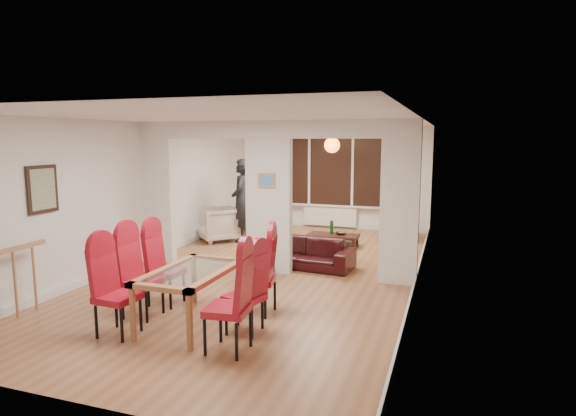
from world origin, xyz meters
The scene contains 24 objects.
floor centered at (0.00, 0.00, 0.00)m, with size 5.00×9.00×0.01m, color #96613C.
room_walls centered at (0.00, 0.00, 1.30)m, with size 5.00×9.00×2.60m, color silver, non-canonical shape.
divider_wall centered at (0.00, 0.00, 1.30)m, with size 5.00×0.18×2.60m, color white.
bay_window_blinds centered at (0.00, 4.44, 1.50)m, with size 3.00×0.08×1.80m, color black.
radiator centered at (0.00, 4.40, 0.30)m, with size 1.40×0.08×0.50m, color white.
pendant_light centered at (0.30, 3.30, 2.15)m, with size 0.36×0.36×0.36m, color orange.
stair_newel centered at (-2.25, -3.20, 0.55)m, with size 0.40×1.20×1.10m, color #A6754C, non-canonical shape.
wall_poster centered at (-2.47, -2.40, 1.60)m, with size 0.04×0.52×0.67m, color gray.
pillar_photo centered at (0.00, -0.10, 1.60)m, with size 0.30×0.03×0.25m, color #4C8CD8.
dining_table centered at (-0.05, -2.55, 0.35)m, with size 0.83×1.48×0.70m, color #925C36, non-canonical shape.
dining_chair_la centered at (-0.70, -3.13, 0.54)m, with size 0.43×0.43×1.08m, color maroon, non-canonical shape.
dining_chair_lb centered at (-0.79, -2.54, 0.55)m, with size 0.44×0.44×1.10m, color maroon, non-canonical shape.
dining_chair_lc centered at (-0.76, -2.03, 0.53)m, with size 0.43×0.43×1.07m, color maroon, non-canonical shape.
dining_chair_ra centered at (0.72, -3.12, 0.56)m, with size 0.45×0.45×1.13m, color maroon, non-canonical shape.
dining_chair_rb centered at (0.68, -2.58, 0.51)m, with size 0.41×0.41×1.02m, color maroon, non-canonical shape.
dining_chair_rc centered at (0.58, -1.94, 0.54)m, with size 0.43×0.43×1.08m, color maroon, non-canonical shape.
sofa centered at (0.48, 0.48, 0.26)m, with size 1.79×0.70×0.52m, color black.
armchair centered at (-2.00, 2.00, 0.38)m, with size 0.82×0.84×0.77m, color #BFB2A2.
person centered at (-1.48, 2.14, 0.93)m, with size 0.44×0.68×1.86m, color black.
television centered at (2.00, 3.52, 0.27)m, with size 0.12×0.92×0.53m, color black.
coffee_table centered at (0.58, 2.35, 0.13)m, with size 1.09×0.54×0.25m, color black, non-canonical shape.
bottle centered at (0.54, 2.37, 0.40)m, with size 0.08×0.08×0.31m, color #143F19.
bowl centered at (0.74, 2.37, 0.28)m, with size 0.23×0.23×0.06m, color black.
shoes centered at (0.03, -0.21, 0.05)m, with size 0.22×0.24×0.09m, color black, non-canonical shape.
Camera 1 is at (2.94, -7.63, 2.30)m, focal length 30.00 mm.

